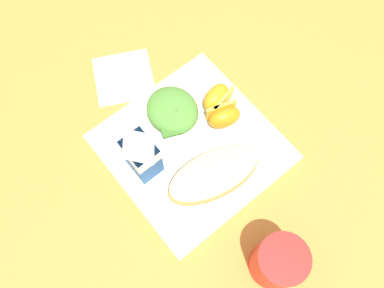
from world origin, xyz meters
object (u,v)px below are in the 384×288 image
at_px(green_salad_pile, 172,110).
at_px(orange_wedge_middle, 217,98).
at_px(orange_wedge_front, 224,116).
at_px(paper_napkin, 124,77).
at_px(drinking_red_cup, 278,262).
at_px(cheesy_pizza_bread, 214,175).
at_px(white_plate, 192,148).
at_px(milk_carton, 141,154).

distance_m(green_salad_pile, orange_wedge_middle, 0.08).
height_order(orange_wedge_front, orange_wedge_middle, same).
height_order(paper_napkin, drinking_red_cup, drinking_red_cup).
height_order(cheesy_pizza_bread, drinking_red_cup, drinking_red_cup).
bearing_deg(cheesy_pizza_bread, white_plate, -7.20).
bearing_deg(orange_wedge_front, orange_wedge_middle, -21.66).
distance_m(cheesy_pizza_bread, green_salad_pile, 0.14).
relative_size(milk_carton, orange_wedge_front, 1.62).
bearing_deg(orange_wedge_middle, cheesy_pizza_bread, 137.55).
xyz_separation_m(milk_carton, orange_wedge_middle, (0.01, -0.18, -0.04)).
relative_size(orange_wedge_front, paper_napkin, 0.62).
bearing_deg(drinking_red_cup, paper_napkin, -2.43).
xyz_separation_m(orange_wedge_middle, paper_napkin, (0.16, 0.10, -0.03)).
distance_m(orange_wedge_front, paper_napkin, 0.22).
xyz_separation_m(orange_wedge_front, orange_wedge_middle, (0.04, -0.01, 0.00)).
bearing_deg(cheesy_pizza_bread, green_salad_pile, -8.17).
bearing_deg(green_salad_pile, white_plate, 170.87).
relative_size(white_plate, cheesy_pizza_bread, 1.53).
bearing_deg(green_salad_pile, orange_wedge_front, -136.44).
height_order(orange_wedge_front, paper_napkin, orange_wedge_front).
distance_m(milk_carton, orange_wedge_middle, 0.18).
relative_size(orange_wedge_front, drinking_red_cup, 0.65).
xyz_separation_m(green_salad_pile, milk_carton, (-0.05, 0.10, 0.04)).
distance_m(white_plate, orange_wedge_front, 0.08).
bearing_deg(green_salad_pile, drinking_red_cup, 172.91).
height_order(white_plate, orange_wedge_middle, orange_wedge_middle).
distance_m(white_plate, drinking_red_cup, 0.24).
height_order(green_salad_pile, orange_wedge_front, green_salad_pile).
xyz_separation_m(white_plate, orange_wedge_middle, (0.04, -0.09, 0.03)).
distance_m(milk_carton, orange_wedge_front, 0.17).
bearing_deg(green_salad_pile, orange_wedge_middle, -111.30).
distance_m(cheesy_pizza_bread, paper_napkin, 0.27).
distance_m(white_plate, cheesy_pizza_bread, 0.07).
xyz_separation_m(green_salad_pile, orange_wedge_front, (-0.07, -0.06, -0.00)).
distance_m(white_plate, paper_napkin, 0.20).
bearing_deg(orange_wedge_middle, milk_carton, 94.74).
xyz_separation_m(green_salad_pile, drinking_red_cup, (-0.31, 0.04, 0.02)).
bearing_deg(white_plate, cheesy_pizza_bread, 172.80).
relative_size(milk_carton, orange_wedge_middle, 1.65).
height_order(green_salad_pile, orange_wedge_middle, green_salad_pile).
xyz_separation_m(cheesy_pizza_bread, green_salad_pile, (0.14, -0.02, 0.00)).
height_order(milk_carton, paper_napkin, milk_carton).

